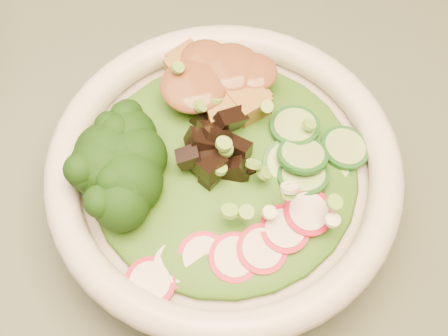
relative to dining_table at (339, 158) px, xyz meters
name	(u,v)px	position (x,y,z in m)	size (l,w,h in m)	color
floor	(286,315)	(0.00, 0.00, -0.64)	(4.00, 4.00, 0.00)	brown
dining_table	(339,158)	(0.00, 0.00, 0.00)	(1.20, 0.80, 0.75)	black
salad_bowl	(224,180)	(-0.15, -0.06, 0.15)	(0.26, 0.26, 0.07)	silver
lettuce_bed	(224,167)	(-0.15, -0.06, 0.17)	(0.20, 0.20, 0.02)	#1C5712
broccoli_florets	(139,174)	(-0.21, -0.05, 0.19)	(0.08, 0.07, 0.04)	black
radish_slices	(245,247)	(-0.16, -0.12, 0.18)	(0.11, 0.04, 0.02)	#B40D2E
cucumber_slices	(310,147)	(-0.09, -0.07, 0.18)	(0.07, 0.07, 0.04)	#97C76E
mushroom_heap	(221,144)	(-0.15, -0.04, 0.19)	(0.07, 0.07, 0.04)	black
tofu_cubes	(211,90)	(-0.14, 0.00, 0.18)	(0.09, 0.06, 0.04)	olive
peanut_sauce	(211,80)	(-0.14, 0.00, 0.20)	(0.07, 0.05, 0.02)	brown
scallion_garnish	(224,152)	(-0.15, -0.06, 0.20)	(0.19, 0.19, 0.02)	#71B03E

